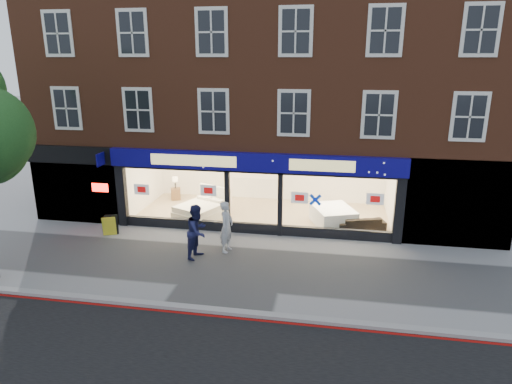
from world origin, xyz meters
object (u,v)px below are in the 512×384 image
(pedestrian_grey, at_px, (227,227))
(mattress_stack, at_px, (333,216))
(a_board, at_px, (110,225))
(pedestrian_blue, at_px, (197,231))
(sofa, at_px, (361,223))
(display_bed, at_px, (202,209))

(pedestrian_grey, bearing_deg, mattress_stack, -38.98)
(pedestrian_grey, bearing_deg, a_board, 93.26)
(pedestrian_grey, height_order, pedestrian_blue, pedestrian_blue)
(sofa, bearing_deg, pedestrian_grey, 11.85)
(mattress_stack, height_order, a_board, mattress_stack)
(sofa, bearing_deg, display_bed, -21.11)
(mattress_stack, bearing_deg, a_board, -164.17)
(sofa, relative_size, a_board, 2.36)
(pedestrian_grey, bearing_deg, sofa, -49.63)
(display_bed, bearing_deg, mattress_stack, 24.00)
(a_board, distance_m, pedestrian_blue, 4.26)
(a_board, distance_m, pedestrian_grey, 4.95)
(a_board, xyz_separation_m, pedestrian_grey, (4.87, -0.68, 0.53))
(pedestrian_blue, bearing_deg, a_board, 84.70)
(mattress_stack, relative_size, a_board, 2.83)
(sofa, relative_size, pedestrian_grey, 1.01)
(a_board, bearing_deg, sofa, -10.20)
(mattress_stack, bearing_deg, pedestrian_grey, -140.18)
(a_board, height_order, pedestrian_grey, pedestrian_grey)
(display_bed, distance_m, mattress_stack, 5.59)
(pedestrian_blue, bearing_deg, pedestrian_grey, -38.03)
(pedestrian_grey, bearing_deg, pedestrian_blue, 139.56)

